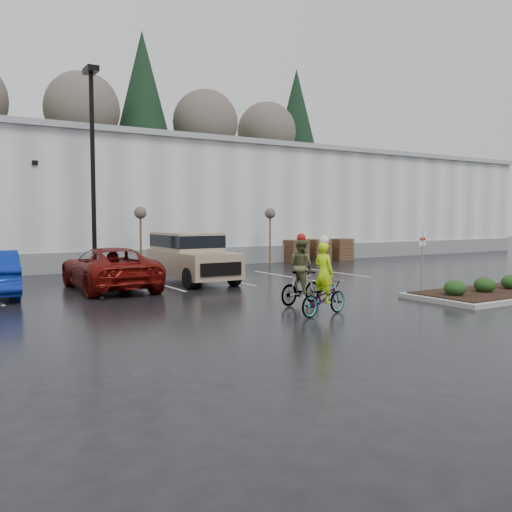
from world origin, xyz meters
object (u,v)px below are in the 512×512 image
sapling_mid (140,216)px  sapling_east (270,216)px  pallet_stack_b (318,250)px  cyclist_hivis (324,290)px  fire_lane_sign (422,255)px  car_red (109,268)px  pallet_stack_c (341,249)px  cyclist_olive (301,278)px  lamppost (92,149)px  suv_tan (192,258)px  pallet_stack_a (296,251)px

sapling_mid → sapling_east: size_ratio=1.00×
pallet_stack_b → cyclist_hivis: (-11.40, -14.80, 0.01)m
sapling_mid → fire_lane_sign: (5.30, -12.80, -1.32)m
sapling_east → pallet_stack_b: (4.20, 1.00, -2.05)m
car_red → pallet_stack_b: bearing=-155.7°
pallet_stack_c → cyclist_olive: (-12.65, -13.01, 0.13)m
lamppost → fire_lane_sign: bearing=-56.5°
suv_tan → pallet_stack_c: bearing=24.9°
suv_tan → cyclist_olive: bearing=-86.3°
sapling_east → sapling_mid: bearing=180.0°
lamppost → sapling_east: (10.00, 1.00, -2.96)m
pallet_stack_b → fire_lane_sign: (-6.40, -13.80, 0.73)m
lamppost → car_red: (-0.65, -4.41, -4.90)m
pallet_stack_a → suv_tan: suv_tan is taller
lamppost → cyclist_hivis: bearing=-77.7°
pallet_stack_a → sapling_mid: bearing=-174.3°
pallet_stack_c → car_red: 17.85m
car_red → cyclist_olive: cyclist_olive is taller
pallet_stack_b → cyclist_hivis: bearing=-127.6°
sapling_mid → pallet_stack_a: (10.00, 1.00, -2.05)m
pallet_stack_b → cyclist_hivis: cyclist_hivis is taller
sapling_east → pallet_stack_b: size_ratio=2.37×
sapling_mid → pallet_stack_c: bearing=4.2°
sapling_east → fire_lane_sign: sapling_east is taller
pallet_stack_c → cyclist_olive: size_ratio=0.62×
cyclist_hivis → suv_tan: bearing=-13.3°
pallet_stack_a → suv_tan: 11.38m
sapling_east → fire_lane_sign: 13.06m
fire_lane_sign → car_red: fire_lane_sign is taller
pallet_stack_a → lamppost: bearing=-170.9°
pallet_stack_a → cyclist_olive: cyclist_olive is taller
car_red → pallet_stack_c: bearing=-158.0°
pallet_stack_a → car_red: bearing=-154.0°
suv_tan → sapling_mid: bearing=94.5°
sapling_mid → suv_tan: sapling_mid is taller
suv_tan → pallet_stack_a: bearing=32.4°
lamppost → pallet_stack_c: lamppost is taller
sapling_mid → car_red: 6.56m
pallet_stack_c → cyclist_hivis: 19.83m
lamppost → pallet_stack_a: (12.50, 2.00, -5.01)m
sapling_mid → pallet_stack_a: sapling_mid is taller
pallet_stack_a → fire_lane_sign: fire_lane_sign is taller
pallet_stack_b → suv_tan: (-11.30, -6.09, 0.35)m
sapling_mid → car_red: size_ratio=0.57×
pallet_stack_a → car_red: size_ratio=0.24×
sapling_mid → suv_tan: size_ratio=0.63×
lamppost → pallet_stack_c: size_ratio=6.83×
pallet_stack_a → fire_lane_sign: 14.60m
sapling_east → pallet_stack_b: 4.78m
sapling_mid → sapling_east: bearing=0.0°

